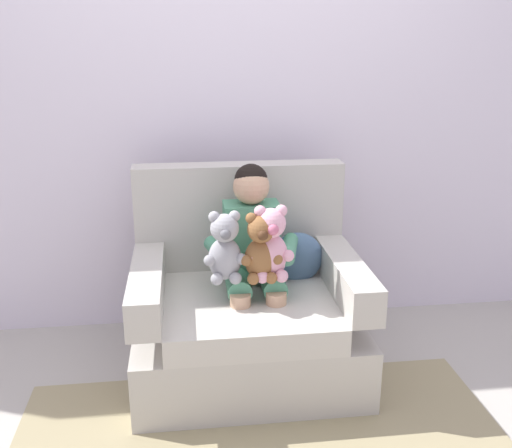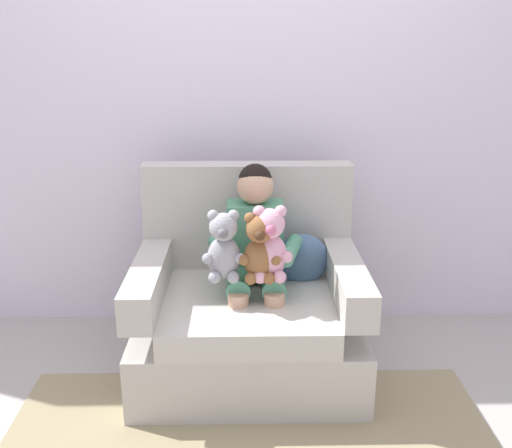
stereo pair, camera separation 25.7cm
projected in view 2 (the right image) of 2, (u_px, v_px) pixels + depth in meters
ground_plane at (249, 372)px, 2.86m from camera, size 8.00×8.00×0.00m
back_wall at (247, 88)px, 3.07m from camera, size 6.00×0.10×2.60m
armchair at (248, 311)px, 2.81m from camera, size 1.04×0.85×0.96m
seated_child at (256, 245)px, 2.72m from camera, size 0.45×0.39×0.82m
plush_pink at (270, 245)px, 2.56m from camera, size 0.20×0.16×0.34m
plush_grey at (224, 247)px, 2.56m from camera, size 0.19×0.15×0.32m
plush_brown at (260, 249)px, 2.55m from camera, size 0.19×0.15×0.31m
throw_pillow at (302, 260)px, 2.85m from camera, size 0.26×0.12×0.26m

